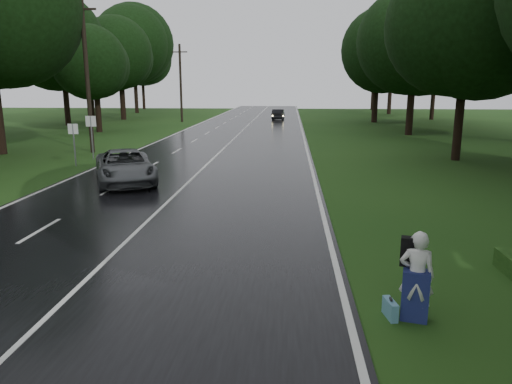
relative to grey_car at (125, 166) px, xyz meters
The scene contains 17 objects.
ground 9.81m from the grey_car, 73.12° to the right, with size 160.00×160.00×0.00m, color #204314.
road 11.04m from the grey_car, 75.07° to the left, with size 12.00×140.00×0.04m, color black.
lane_center 11.04m from the grey_car, 75.07° to the left, with size 0.12×140.00×0.01m, color silver.
grey_car is the anchor object (origin of this frame).
far_car 40.98m from the grey_car, 81.67° to the left, with size 1.40×4.02×1.32m, color black.
hitchhiker 15.70m from the grey_car, 51.02° to the right, with size 0.73×0.69×1.78m.
suitcase 15.42m from the grey_car, 52.22° to the right, with size 0.14×0.50×0.36m, color #568DA8.
utility_pole_mid 11.34m from the grey_car, 120.03° to the left, with size 1.80×0.28×10.03m, color black, non-canonical shape.
utility_pole_far 36.93m from the grey_car, 98.82° to the left, with size 1.80×0.28×9.10m, color black, non-canonical shape.
road_sign_a 6.24m from the grey_car, 134.79° to the left, with size 0.56×0.10×2.34m, color white, non-canonical shape.
road_sign_b 8.12m from the grey_car, 122.67° to the left, with size 0.63×0.10×2.61m, color white, non-canonical shape.
tree_left_d 14.24m from the grey_car, 142.58° to the left, with size 10.23×10.23×15.99m, color black, non-canonical shape.
tree_left_e 25.90m from the grey_car, 114.54° to the left, with size 7.39×7.39×11.55m, color black, non-canonical shape.
tree_left_f 42.25m from the grey_car, 109.48° to the left, with size 9.26×9.26×14.47m, color black, non-canonical shape.
tree_right_d 19.22m from the grey_car, 25.11° to the left, with size 8.97×8.97×14.01m, color black, non-canonical shape.
tree_right_e 29.07m from the grey_car, 51.48° to the left, with size 8.90×8.90×13.91m, color black, non-canonical shape.
tree_right_f 41.47m from the grey_car, 64.95° to the left, with size 8.90×8.90×13.90m, color black, non-canonical shape.
Camera 1 is at (4.61, -11.39, 4.40)m, focal length 33.22 mm.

